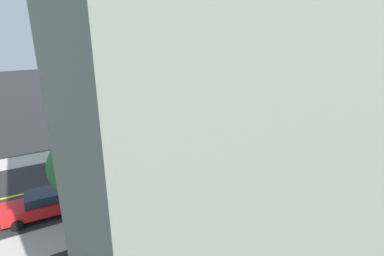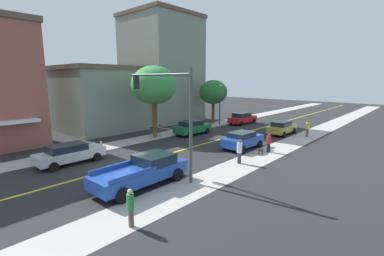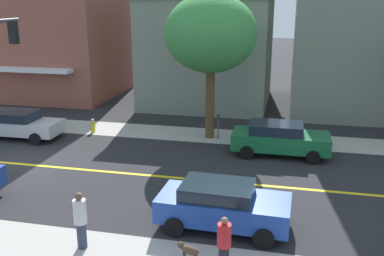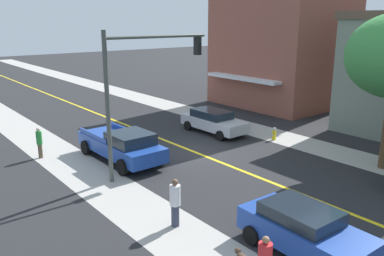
% 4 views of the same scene
% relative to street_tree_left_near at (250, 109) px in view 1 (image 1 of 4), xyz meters
% --- Properties ---
extents(ground_plane, '(140.00, 140.00, 0.00)m').
position_rel_street_tree_left_near_xyz_m(ground_plane, '(5.83, -7.82, -5.51)').
color(ground_plane, '#262628').
extents(sidewalk_left, '(2.61, 126.00, 0.01)m').
position_rel_street_tree_left_near_xyz_m(sidewalk_left, '(-0.31, -7.82, -5.51)').
color(sidewalk_left, '#ADA8A0').
rests_on(sidewalk_left, ground).
extents(sidewalk_right, '(2.61, 126.00, 0.01)m').
position_rel_street_tree_left_near_xyz_m(sidewalk_right, '(11.98, -7.82, -5.51)').
color(sidewalk_right, '#ADA8A0').
rests_on(sidewalk_right, ground).
extents(road_centerline_stripe, '(0.20, 126.00, 0.00)m').
position_rel_street_tree_left_near_xyz_m(road_centerline_stripe, '(5.83, -7.82, -5.51)').
color(road_centerline_stripe, yellow).
rests_on(road_centerline_stripe, ground).
extents(brick_apartment_block, '(9.23, 8.71, 7.70)m').
position_rel_street_tree_left_near_xyz_m(brick_apartment_block, '(-8.58, -1.60, -1.65)').
color(brick_apartment_block, gray).
rests_on(brick_apartment_block, ground).
extents(corner_shop_building, '(9.50, 9.52, 15.32)m').
position_rel_street_tree_left_near_xyz_m(corner_shop_building, '(-8.58, 8.84, 2.17)').
color(corner_shop_building, gray).
rests_on(corner_shop_building, ground).
extents(street_tree_left_near, '(4.72, 4.72, 7.55)m').
position_rel_street_tree_left_near_xyz_m(street_tree_left_near, '(0.00, 0.00, 0.00)').
color(street_tree_left_near, brown).
rests_on(street_tree_left_near, ground).
extents(street_tree_right_corner, '(3.91, 3.91, 6.05)m').
position_rel_street_tree_left_near_xyz_m(street_tree_right_corner, '(-1.16, 11.72, -1.15)').
color(street_tree_right_corner, brown).
rests_on(street_tree_right_corner, ground).
extents(fire_hydrant, '(0.44, 0.24, 0.79)m').
position_rel_street_tree_left_near_xyz_m(fire_hydrant, '(0.49, -6.60, -5.12)').
color(fire_hydrant, yellow).
rests_on(fire_hydrant, ground).
extents(parking_meter, '(0.12, 0.18, 1.36)m').
position_rel_street_tree_left_near_xyz_m(parking_meter, '(0.20, 0.50, -4.61)').
color(parking_meter, '#4C4C51').
rests_on(parking_meter, ground).
extents(traffic_light_mast, '(5.58, 0.32, 6.78)m').
position_rel_street_tree_left_near_xyz_m(traffic_light_mast, '(9.80, -6.92, -0.91)').
color(traffic_light_mast, '#474C47').
rests_on(traffic_light_mast, ground).
extents(street_lamp, '(0.70, 0.36, 5.41)m').
position_rel_street_tree_left_near_xyz_m(street_lamp, '(0.33, 11.26, -2.09)').
color(street_lamp, '#38383D').
rests_on(street_lamp, ground).
extents(red_sedan_left_curb, '(2.15, 4.78, 1.59)m').
position_rel_street_tree_left_near_xyz_m(red_sedan_left_curb, '(2.33, 13.86, -4.69)').
color(red_sedan_left_curb, red).
rests_on(red_sedan_left_curb, ground).
extents(green_sedan_left_curb, '(2.06, 4.58, 1.58)m').
position_rel_street_tree_left_near_xyz_m(green_sedan_left_curb, '(2.01, 3.76, -4.68)').
color(green_sedan_left_curb, '#196638').
rests_on(green_sedan_left_curb, ground).
extents(blue_sedan_right_curb, '(2.19, 4.32, 1.53)m').
position_rel_street_tree_left_near_xyz_m(blue_sedan_right_curb, '(9.50, 2.15, -4.70)').
color(blue_sedan_right_curb, '#1E429E').
rests_on(blue_sedan_right_curb, ground).
extents(silver_sedan_left_curb, '(2.07, 4.79, 1.48)m').
position_rel_street_tree_left_near_xyz_m(silver_sedan_left_curb, '(2.35, -10.15, -4.73)').
color(silver_sedan_left_curb, '#B7BABF').
rests_on(silver_sedan_left_curb, ground).
extents(gold_sedan_right_curb, '(1.96, 4.25, 1.51)m').
position_rel_street_tree_left_near_xyz_m(gold_sedan_right_curb, '(9.51, 10.48, -4.72)').
color(gold_sedan_right_curb, '#B29338').
rests_on(gold_sedan_right_curb, ground).
extents(blue_pickup_truck, '(2.43, 5.83, 1.71)m').
position_rel_street_tree_left_near_xyz_m(blue_pickup_truck, '(9.67, -9.09, -4.64)').
color(blue_pickup_truck, '#1E429E').
rests_on(blue_pickup_truck, ground).
extents(pedestrian_green_shirt, '(0.30, 0.30, 1.68)m').
position_rel_street_tree_left_near_xyz_m(pedestrian_green_shirt, '(12.89, -12.25, -4.61)').
color(pedestrian_green_shirt, brown).
rests_on(pedestrian_green_shirt, ground).
extents(pedestrian_yellow_shirt, '(0.38, 0.38, 1.79)m').
position_rel_street_tree_left_near_xyz_m(pedestrian_yellow_shirt, '(12.04, 11.33, -4.57)').
color(pedestrian_yellow_shirt, brown).
rests_on(pedestrian_yellow_shirt, ground).
extents(pedestrian_red_shirt, '(0.39, 0.39, 1.61)m').
position_rel_street_tree_left_near_xyz_m(pedestrian_red_shirt, '(11.82, 2.56, -4.67)').
color(pedestrian_red_shirt, black).
rests_on(pedestrian_red_shirt, ground).
extents(pedestrian_white_shirt, '(0.39, 0.39, 1.81)m').
position_rel_street_tree_left_near_xyz_m(pedestrian_white_shirt, '(11.64, -1.78, -4.56)').
color(pedestrian_white_shirt, '#33384C').
rests_on(pedestrian_white_shirt, ground).
extents(small_dog, '(0.40, 0.71, 0.53)m').
position_rel_street_tree_left_near_xyz_m(small_dog, '(11.60, 1.51, -5.16)').
color(small_dog, '#4C3828').
rests_on(small_dog, ground).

